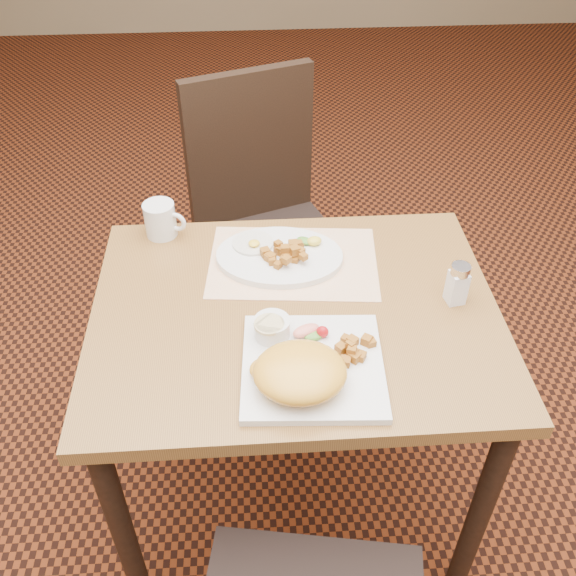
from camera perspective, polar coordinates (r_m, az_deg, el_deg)
The scene contains 15 objects.
ground at distance 2.00m, azimuth 0.50°, elevation -17.92°, with size 8.00×8.00×0.00m, color black.
table at distance 1.49m, azimuth 0.64°, elevation -4.99°, with size 0.90×0.70×0.75m.
chair_far at distance 2.09m, azimuth -2.10°, elevation 6.65°, with size 0.54×0.55×0.97m.
placemat at distance 1.54m, azimuth 0.46°, elevation 2.32°, with size 0.40×0.28×0.00m, color white.
plate_square at distance 1.29m, azimuth 2.22°, elevation -6.97°, with size 0.28×0.28×0.02m, color silver.
plate_oval at distance 1.54m, azimuth -0.76°, elevation 2.81°, with size 0.30×0.23×0.02m, color silver, non-canonical shape.
hollandaise_mound at distance 1.22m, azimuth 0.99°, elevation -7.52°, with size 0.19×0.16×0.07m.
ramekin at distance 1.32m, azimuth -1.46°, elevation -3.51°, with size 0.08×0.08×0.04m.
garnish_sq at distance 1.33m, azimuth 2.09°, elevation -3.91°, with size 0.08×0.06×0.03m.
fried_egg at distance 1.57m, azimuth -3.13°, elevation 4.01°, with size 0.10×0.10×0.02m.
garnish_ov at distance 1.57m, azimuth 2.00°, elevation 4.21°, with size 0.07×0.05×0.02m.
salt_shaker at distance 1.45m, azimuth 14.84°, elevation 0.42°, with size 0.05×0.05×0.10m.
coffee_mug at distance 1.64m, azimuth -11.22°, elevation 5.98°, with size 0.11×0.08×0.09m.
home_fries_sq at distance 1.29m, azimuth 5.63°, elevation -5.67°, with size 0.11×0.11×0.03m.
home_fries_ov at distance 1.52m, azimuth -0.22°, elevation 3.15°, with size 0.11×0.10×0.04m.
Camera 1 is at (-0.09, -1.04, 1.71)m, focal length 40.00 mm.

